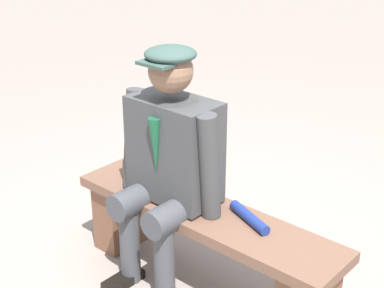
# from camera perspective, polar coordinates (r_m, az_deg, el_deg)

# --- Properties ---
(ground_plane) EXTENTS (30.00, 30.00, 0.00)m
(ground_plane) POSITION_cam_1_polar(r_m,az_deg,el_deg) (3.28, 1.09, -13.67)
(ground_plane) COLOR gray
(bench) EXTENTS (1.58, 0.36, 0.47)m
(bench) POSITION_cam_1_polar(r_m,az_deg,el_deg) (3.10, 1.13, -9.19)
(bench) COLOR brown
(bench) RESTS_ON ground
(seated_man) EXTENTS (0.64, 0.54, 1.31)m
(seated_man) POSITION_cam_1_polar(r_m,az_deg,el_deg) (2.99, -2.34, -1.32)
(seated_man) COLOR #414244
(seated_man) RESTS_ON ground
(rolled_magazine) EXTENTS (0.29, 0.15, 0.05)m
(rolled_magazine) POSITION_cam_1_polar(r_m,az_deg,el_deg) (2.91, 5.66, -7.21)
(rolled_magazine) COLOR navy
(rolled_magazine) RESTS_ON bench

